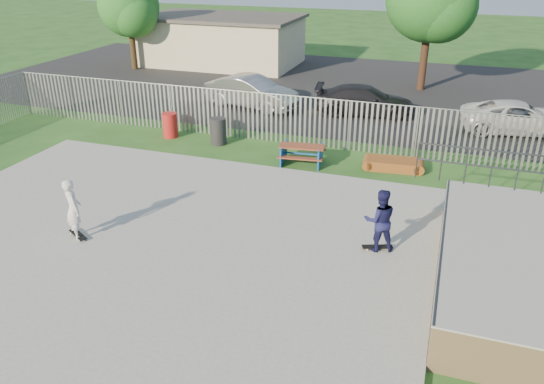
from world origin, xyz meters
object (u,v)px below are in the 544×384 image
(funbox, at_px, (393,164))
(car_white, at_px, (519,118))
(car_silver, at_px, (252,92))
(picnic_table, at_px, (302,154))
(skater_white, at_px, (73,209))
(skater_navy, at_px, (380,220))
(tree_left, at_px, (129,6))
(trash_bin_red, at_px, (170,125))
(trash_bin_grey, at_px, (218,131))
(car_dark, at_px, (365,100))

(funbox, bearing_deg, car_white, 46.71)
(car_silver, xyz_separation_m, car_white, (12.31, 0.11, -0.12))
(car_white, bearing_deg, picnic_table, 120.47)
(picnic_table, height_order, skater_white, skater_white)
(car_silver, height_order, skater_navy, skater_navy)
(tree_left, height_order, skater_white, tree_left)
(trash_bin_red, height_order, skater_navy, skater_navy)
(picnic_table, bearing_deg, trash_bin_red, 162.46)
(trash_bin_red, relative_size, car_silver, 0.22)
(trash_bin_grey, xyz_separation_m, skater_white, (-0.37, -8.52, 0.46))
(car_white, relative_size, skater_navy, 2.81)
(picnic_table, distance_m, funbox, 3.36)
(car_silver, xyz_separation_m, skater_navy, (8.12, -11.93, 0.20))
(trash_bin_grey, bearing_deg, car_silver, 96.61)
(car_white, bearing_deg, car_dark, 76.30)
(trash_bin_red, bearing_deg, skater_white, -77.46)
(car_dark, height_order, skater_navy, skater_navy)
(trash_bin_grey, distance_m, skater_white, 8.54)
(picnic_table, xyz_separation_m, trash_bin_grey, (-3.82, 0.95, 0.19))
(picnic_table, distance_m, skater_white, 8.68)
(car_dark, height_order, skater_white, skater_white)
(trash_bin_red, bearing_deg, car_dark, 39.54)
(picnic_table, height_order, trash_bin_grey, trash_bin_grey)
(car_silver, distance_m, skater_white, 13.96)
(trash_bin_red, relative_size, car_white, 0.22)
(tree_left, bearing_deg, car_white, -14.59)
(trash_bin_grey, height_order, car_dark, car_dark)
(picnic_table, bearing_deg, car_dark, 73.86)
(trash_bin_red, distance_m, car_dark, 9.34)
(car_silver, bearing_deg, trash_bin_red, 175.20)
(car_white, relative_size, skater_white, 2.81)
(trash_bin_red, height_order, tree_left, tree_left)
(car_dark, xyz_separation_m, car_white, (6.78, -0.55, -0.02))
(funbox, xyz_separation_m, tree_left, (-18.34, 11.89, 3.79))
(picnic_table, distance_m, car_silver, 7.79)
(car_silver, relative_size, skater_navy, 2.78)
(car_dark, bearing_deg, funbox, -169.25)
(trash_bin_grey, bearing_deg, funbox, -3.17)
(trash_bin_red, xyz_separation_m, skater_white, (1.93, -8.67, 0.48))
(skater_white, bearing_deg, skater_navy, -125.88)
(car_silver, bearing_deg, skater_navy, -133.03)
(tree_left, bearing_deg, trash_bin_red, -51.85)
(car_white, bearing_deg, funbox, 133.40)
(funbox, relative_size, car_dark, 0.40)
(car_dark, relative_size, skater_navy, 2.77)
(trash_bin_grey, xyz_separation_m, car_dark, (4.90, 6.09, 0.16))
(picnic_table, distance_m, skater_navy, 6.68)
(skater_white, bearing_deg, car_white, -90.93)
(trash_bin_grey, relative_size, car_white, 0.23)
(trash_bin_grey, height_order, car_white, car_white)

